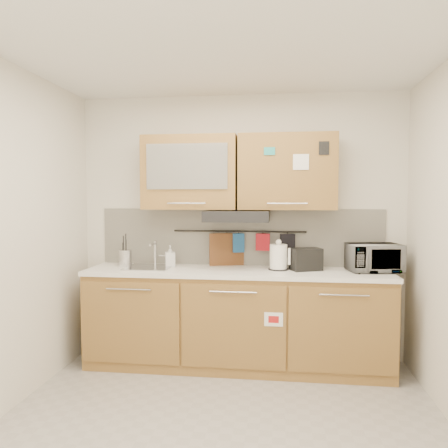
# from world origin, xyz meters

# --- Properties ---
(floor) EXTENTS (3.20, 3.20, 0.00)m
(floor) POSITION_xyz_m (0.00, 0.00, 0.00)
(floor) COLOR #9E9993
(floor) RESTS_ON ground
(ceiling) EXTENTS (3.20, 3.20, 0.00)m
(ceiling) POSITION_xyz_m (0.00, 0.00, 2.60)
(ceiling) COLOR white
(ceiling) RESTS_ON wall_back
(wall_back) EXTENTS (3.20, 0.00, 3.20)m
(wall_back) POSITION_xyz_m (0.00, 1.50, 1.30)
(wall_back) COLOR silver
(wall_back) RESTS_ON ground
(base_cabinet) EXTENTS (2.80, 0.64, 0.88)m
(base_cabinet) POSITION_xyz_m (0.00, 1.19, 0.41)
(base_cabinet) COLOR #B0803E
(base_cabinet) RESTS_ON floor
(countertop) EXTENTS (2.82, 0.62, 0.04)m
(countertop) POSITION_xyz_m (0.00, 1.19, 0.90)
(countertop) COLOR white
(countertop) RESTS_ON base_cabinet
(backsplash) EXTENTS (2.80, 0.02, 0.56)m
(backsplash) POSITION_xyz_m (0.00, 1.49, 1.20)
(backsplash) COLOR silver
(backsplash) RESTS_ON countertop
(upper_cabinets) EXTENTS (1.82, 0.37, 0.70)m
(upper_cabinets) POSITION_xyz_m (-0.00, 1.32, 1.83)
(upper_cabinets) COLOR #B0803E
(upper_cabinets) RESTS_ON wall_back
(range_hood) EXTENTS (0.60, 0.46, 0.10)m
(range_hood) POSITION_xyz_m (0.00, 1.25, 1.42)
(range_hood) COLOR black
(range_hood) RESTS_ON upper_cabinets
(sink) EXTENTS (0.42, 0.40, 0.26)m
(sink) POSITION_xyz_m (-0.85, 1.21, 0.92)
(sink) COLOR silver
(sink) RESTS_ON countertop
(utensil_rail) EXTENTS (1.30, 0.02, 0.02)m
(utensil_rail) POSITION_xyz_m (0.00, 1.45, 1.26)
(utensil_rail) COLOR black
(utensil_rail) RESTS_ON backsplash
(utensil_crock) EXTENTS (0.16, 0.16, 0.32)m
(utensil_crock) POSITION_xyz_m (-1.11, 1.27, 1.00)
(utensil_crock) COLOR silver
(utensil_crock) RESTS_ON countertop
(kettle) EXTENTS (0.21, 0.19, 0.29)m
(kettle) POSITION_xyz_m (0.39, 1.24, 1.03)
(kettle) COLOR white
(kettle) RESTS_ON countertop
(toaster) EXTENTS (0.31, 0.25, 0.21)m
(toaster) POSITION_xyz_m (0.64, 1.24, 1.03)
(toaster) COLOR black
(toaster) RESTS_ON countertop
(microwave) EXTENTS (0.50, 0.39, 0.25)m
(microwave) POSITION_xyz_m (1.25, 1.25, 1.05)
(microwave) COLOR #999999
(microwave) RESTS_ON countertop
(soap_bottle) EXTENTS (0.12, 0.12, 0.21)m
(soap_bottle) POSITION_xyz_m (-0.66, 1.31, 1.02)
(soap_bottle) COLOR #999999
(soap_bottle) RESTS_ON countertop
(cutting_board) EXTENTS (0.34, 0.12, 0.43)m
(cutting_board) POSITION_xyz_m (-0.12, 1.44, 1.03)
(cutting_board) COLOR brown
(cutting_board) RESTS_ON utensil_rail
(oven_mitt) EXTENTS (0.12, 0.06, 0.19)m
(oven_mitt) POSITION_xyz_m (-0.00, 1.44, 1.15)
(oven_mitt) COLOR #1D4E87
(oven_mitt) RESTS_ON utensil_rail
(dark_pouch) EXTENTS (0.15, 0.09, 0.23)m
(dark_pouch) POSITION_xyz_m (0.47, 1.44, 1.13)
(dark_pouch) COLOR black
(dark_pouch) RESTS_ON utensil_rail
(pot_holder) EXTENTS (0.14, 0.03, 0.17)m
(pot_holder) POSITION_xyz_m (0.23, 1.44, 1.16)
(pot_holder) COLOR red
(pot_holder) RESTS_ON utensil_rail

